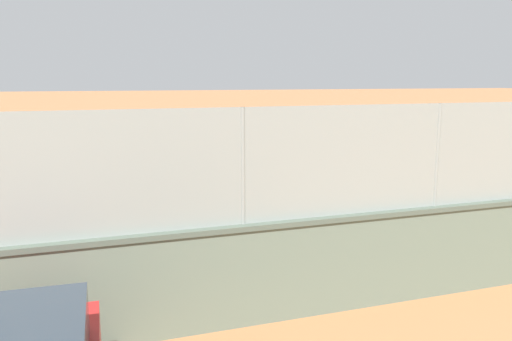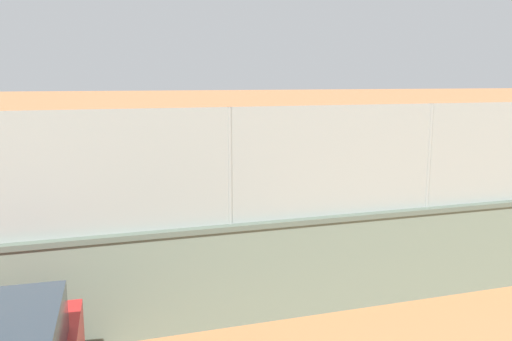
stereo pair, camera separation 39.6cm
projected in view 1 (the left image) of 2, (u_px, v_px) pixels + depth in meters
The scene contains 6 objects.
ground_plane at pixel (236, 166), 22.39m from camera, with size 260.00×260.00×0.00m, color #A36B42.
perimeter_wall at pixel (509, 240), 9.55m from camera, with size 24.22×1.25×1.58m.
player_near_wall_returning at pixel (226, 200), 12.30m from camera, with size 0.87×1.04×1.50m.
player_baseline_waiting at pixel (252, 146), 22.09m from camera, with size 0.70×1.21×1.46m.
player_crossing_court at pixel (88, 148), 20.84m from camera, with size 1.06×0.72×1.63m.
sports_ball at pixel (182, 229), 10.16m from camera, with size 0.18×0.18×0.18m, color #3399D8.
Camera 1 is at (5.61, 21.37, 3.72)m, focal length 36.80 mm.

